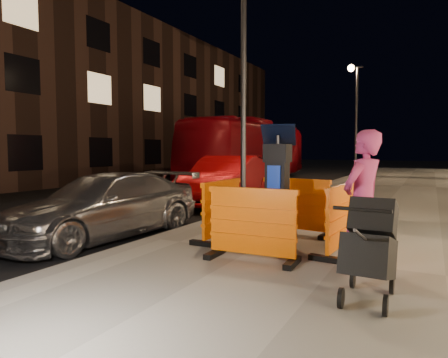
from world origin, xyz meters
The scene contains 15 objects.
ground_plane centered at (0.00, 0.00, 0.00)m, with size 120.00×120.00×0.00m, color black.
sidewalk centered at (3.00, 0.00, 0.07)m, with size 6.00×60.00×0.15m, color gray.
kerb centered at (0.00, 0.00, 0.07)m, with size 0.30×60.00×0.15m, color slate.
parking_kiosk centered at (1.98, 0.49, 1.02)m, with size 0.55×0.55×1.73m, color black.
barrier_front centered at (1.98, -0.46, 0.63)m, with size 1.24×0.51×0.97m, color #FF6703.
barrier_back centered at (1.98, 1.44, 0.63)m, with size 1.24×0.51×0.97m, color #FF6703.
barrier_kerbside centered at (1.03, 0.49, 0.63)m, with size 1.24×0.51×0.97m, color #FF6703.
barrier_bldgside centered at (2.93, 0.49, 0.63)m, with size 1.24×0.51×0.97m, color #FF6703.
car_silver centered at (-1.29, 0.22, 0.00)m, with size 1.65×4.06×1.18m, color #B3B3B8.
car_red centered at (-1.26, 5.16, 0.00)m, with size 1.53×4.39×1.45m, color #AC080E.
bus_doubledecker centered at (-4.47, 14.08, 0.00)m, with size 2.63×11.25×3.13m, color #990713.
man centered at (3.34, -0.31, 1.00)m, with size 0.62×0.41×1.70m, color #A32E67.
stroller centered at (3.54, -1.21, 0.63)m, with size 0.50×0.77×0.96m, color black.
street_lamp_mid centered at (0.25, 3.00, 3.15)m, with size 0.12×0.12×6.00m, color #3F3F44.
street_lamp_far centered at (0.25, 18.00, 3.15)m, with size 0.12×0.12×6.00m, color #3F3F44.
Camera 1 is at (4.05, -5.23, 1.62)m, focal length 32.00 mm.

